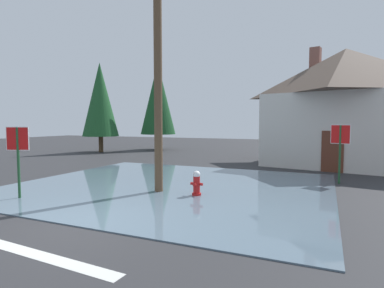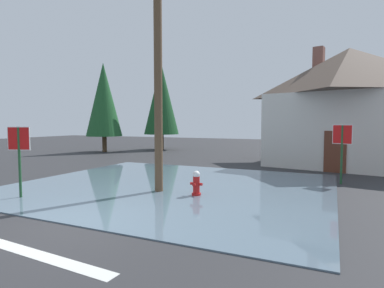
{
  "view_description": "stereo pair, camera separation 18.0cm",
  "coord_description": "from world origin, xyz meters",
  "views": [
    {
      "loc": [
        5.45,
        -5.45,
        2.38
      ],
      "look_at": [
        1.25,
        4.24,
        1.67
      ],
      "focal_mm": 29.32,
      "sensor_mm": 36.0,
      "label": 1
    },
    {
      "loc": [
        5.61,
        -5.38,
        2.38
      ],
      "look_at": [
        1.25,
        4.24,
        1.67
      ],
      "focal_mm": 29.32,
      "sensor_mm": 36.0,
      "label": 2
    }
  ],
  "objects": [
    {
      "name": "pine_tree_mid_left",
      "position": [
        -11.52,
        15.0,
        4.26
      ],
      "size": [
        2.89,
        2.89,
        7.24
      ],
      "color": "#4C3823",
      "rests_on": "ground"
    },
    {
      "name": "house",
      "position": [
        6.27,
        14.11,
        3.37
      ],
      "size": [
        9.22,
        8.18,
        7.0
      ],
      "color": "beige",
      "rests_on": "ground"
    },
    {
      "name": "flood_puddle",
      "position": [
        0.06,
        4.97,
        0.02
      ],
      "size": [
        11.42,
        10.08,
        0.03
      ],
      "primitive_type": "cube",
      "color": "slate",
      "rests_on": "ground"
    },
    {
      "name": "fire_hydrant",
      "position": [
        1.58,
        3.85,
        0.41
      ],
      "size": [
        0.42,
        0.36,
        0.83
      ],
      "color": "red",
      "rests_on": "ground"
    },
    {
      "name": "stop_sign_far",
      "position": [
        5.91,
        8.01,
        1.65
      ],
      "size": [
        0.7,
        0.31,
        2.31
      ],
      "color": "#1E4C28",
      "rests_on": "ground"
    },
    {
      "name": "ground_plane",
      "position": [
        0.0,
        0.0,
        -0.05
      ],
      "size": [
        80.0,
        80.0,
        0.1
      ],
      "primitive_type": "cube",
      "color": "#2D2D30"
    },
    {
      "name": "pine_tree_tall_left",
      "position": [
        -8.36,
        18.86,
        4.52
      ],
      "size": [
        3.07,
        3.07,
        7.69
      ],
      "color": "#4C3823",
      "rests_on": "ground"
    },
    {
      "name": "lane_stop_bar",
      "position": [
        0.84,
        -1.52,
        0.0
      ],
      "size": [
        3.52,
        0.52,
        0.01
      ],
      "primitive_type": "cube",
      "rotation": [
        0.0,
        0.0,
        -0.06
      ],
      "color": "silver",
      "rests_on": "ground"
    },
    {
      "name": "stop_sign_near",
      "position": [
        -3.37,
        1.29,
        1.61
      ],
      "size": [
        0.7,
        0.26,
        2.26
      ],
      "color": "#1E4C28",
      "rests_on": "ground"
    },
    {
      "name": "utility_pole",
      "position": [
        0.16,
        3.87,
        4.45
      ],
      "size": [
        1.6,
        0.28,
        8.54
      ],
      "color": "brown",
      "rests_on": "ground"
    }
  ]
}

